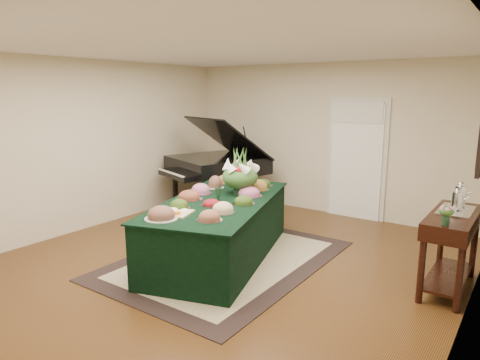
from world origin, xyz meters
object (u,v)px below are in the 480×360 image
Objects in this scene: buffet_table at (220,229)px; mahogany_sideboard at (452,231)px; floral_centerpiece at (240,172)px; grand_piano at (217,164)px.

buffet_table is 2.36× the size of mahogany_sideboard.
mahogany_sideboard is (2.67, 0.74, 0.28)m from buffet_table.
floral_centerpiece is 2.69m from mahogany_sideboard.
floral_centerpiece is 0.42× the size of mahogany_sideboard.
buffet_table is 2.47m from grand_piano.
floral_centerpiece reaches higher than buffet_table.
floral_centerpiece is (0.03, 0.43, 0.70)m from buffet_table.
buffet_table is 2.79m from mahogany_sideboard.
buffet_table is 1.43× the size of grand_piano.
buffet_table is at bearing -51.07° from grand_piano.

